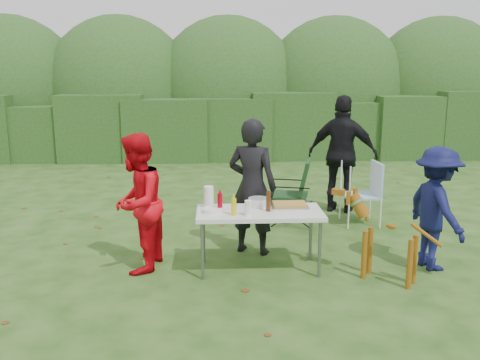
{
  "coord_description": "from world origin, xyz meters",
  "views": [
    {
      "loc": [
        -0.4,
        -5.86,
        2.38
      ],
      "look_at": [
        -0.09,
        0.51,
        1.0
      ],
      "focal_mm": 38.0,
      "sensor_mm": 36.0,
      "label": 1
    }
  ],
  "objects_px": {
    "folding_table": "(260,215)",
    "paper_towel_roll": "(209,197)",
    "mustard_bottle": "(234,207)",
    "ketchup_bottle": "(220,203)",
    "dog": "(390,240)",
    "beer_bottle": "(268,201)",
    "person_cook": "(252,187)",
    "person_red_jacket": "(137,203)",
    "person_black_puffy": "(342,154)",
    "child": "(436,209)",
    "camping_chair": "(289,191)",
    "lawn_chair": "(360,193)"
  },
  "relations": [
    {
      "from": "person_black_puffy",
      "to": "child",
      "type": "relative_size",
      "value": 1.32
    },
    {
      "from": "folding_table",
      "to": "camping_chair",
      "type": "relative_size",
      "value": 1.45
    },
    {
      "from": "beer_bottle",
      "to": "lawn_chair",
      "type": "bearing_deg",
      "value": 48.27
    },
    {
      "from": "dog",
      "to": "mustard_bottle",
      "type": "distance_m",
      "value": 1.82
    },
    {
      "from": "child",
      "to": "person_cook",
      "type": "bearing_deg",
      "value": 62.39
    },
    {
      "from": "person_red_jacket",
      "to": "mustard_bottle",
      "type": "distance_m",
      "value": 1.17
    },
    {
      "from": "folding_table",
      "to": "person_black_puffy",
      "type": "bearing_deg",
      "value": 57.46
    },
    {
      "from": "folding_table",
      "to": "camping_chair",
      "type": "height_order",
      "value": "camping_chair"
    },
    {
      "from": "person_cook",
      "to": "beer_bottle",
      "type": "distance_m",
      "value": 0.66
    },
    {
      "from": "dog",
      "to": "lawn_chair",
      "type": "distance_m",
      "value": 2.26
    },
    {
      "from": "camping_chair",
      "to": "ketchup_bottle",
      "type": "relative_size",
      "value": 4.7
    },
    {
      "from": "dog",
      "to": "paper_towel_roll",
      "type": "height_order",
      "value": "paper_towel_roll"
    },
    {
      "from": "mustard_bottle",
      "to": "ketchup_bottle",
      "type": "relative_size",
      "value": 0.91
    },
    {
      "from": "camping_chair",
      "to": "child",
      "type": "bearing_deg",
      "value": 142.14
    },
    {
      "from": "camping_chair",
      "to": "mustard_bottle",
      "type": "relative_size",
      "value": 5.17
    },
    {
      "from": "person_black_puffy",
      "to": "mustard_bottle",
      "type": "bearing_deg",
      "value": 78.54
    },
    {
      "from": "lawn_chair",
      "to": "camping_chair",
      "type": "bearing_deg",
      "value": -5.02
    },
    {
      "from": "mustard_bottle",
      "to": "beer_bottle",
      "type": "xyz_separation_m",
      "value": [
        0.42,
        0.14,
        0.02
      ]
    },
    {
      "from": "folding_table",
      "to": "mustard_bottle",
      "type": "height_order",
      "value": "mustard_bottle"
    },
    {
      "from": "folding_table",
      "to": "dog",
      "type": "height_order",
      "value": "dog"
    },
    {
      "from": "camping_chair",
      "to": "paper_towel_roll",
      "type": "xyz_separation_m",
      "value": [
        -1.24,
        -1.69,
        0.35
      ]
    },
    {
      "from": "person_red_jacket",
      "to": "mustard_bottle",
      "type": "bearing_deg",
      "value": 88.62
    },
    {
      "from": "child",
      "to": "camping_chair",
      "type": "bearing_deg",
      "value": 27.07
    },
    {
      "from": "person_cook",
      "to": "lawn_chair",
      "type": "relative_size",
      "value": 1.8
    },
    {
      "from": "person_black_puffy",
      "to": "dog",
      "type": "distance_m",
      "value": 3.01
    },
    {
      "from": "person_cook",
      "to": "paper_towel_roll",
      "type": "bearing_deg",
      "value": 60.3
    },
    {
      "from": "child",
      "to": "mustard_bottle",
      "type": "xyz_separation_m",
      "value": [
        -2.45,
        -0.12,
        0.09
      ]
    },
    {
      "from": "camping_chair",
      "to": "ketchup_bottle",
      "type": "distance_m",
      "value": 2.22
    },
    {
      "from": "dog",
      "to": "beer_bottle",
      "type": "bearing_deg",
      "value": 21.04
    },
    {
      "from": "person_red_jacket",
      "to": "lawn_chair",
      "type": "distance_m",
      "value": 3.68
    },
    {
      "from": "child",
      "to": "lawn_chair",
      "type": "xyz_separation_m",
      "value": [
        -0.38,
        1.87,
        -0.25
      ]
    },
    {
      "from": "ketchup_bottle",
      "to": "camping_chair",
      "type": "bearing_deg",
      "value": 59.82
    },
    {
      "from": "person_cook",
      "to": "child",
      "type": "relative_size",
      "value": 1.19
    },
    {
      "from": "person_cook",
      "to": "person_black_puffy",
      "type": "relative_size",
      "value": 0.9
    },
    {
      "from": "folding_table",
      "to": "paper_towel_roll",
      "type": "xyz_separation_m",
      "value": [
        -0.61,
        0.2,
        0.18
      ]
    },
    {
      "from": "mustard_bottle",
      "to": "person_black_puffy",
      "type": "bearing_deg",
      "value": 54.45
    },
    {
      "from": "child",
      "to": "paper_towel_roll",
      "type": "height_order",
      "value": "child"
    },
    {
      "from": "person_cook",
      "to": "folding_table",
      "type": "bearing_deg",
      "value": 118.04
    },
    {
      "from": "dog",
      "to": "ketchup_bottle",
      "type": "height_order",
      "value": "dog"
    },
    {
      "from": "folding_table",
      "to": "ketchup_bottle",
      "type": "relative_size",
      "value": 6.82
    },
    {
      "from": "camping_chair",
      "to": "beer_bottle",
      "type": "bearing_deg",
      "value": 88.87
    },
    {
      "from": "child",
      "to": "paper_towel_roll",
      "type": "relative_size",
      "value": 5.78
    },
    {
      "from": "dog",
      "to": "paper_towel_roll",
      "type": "distance_m",
      "value": 2.19
    },
    {
      "from": "person_red_jacket",
      "to": "mustard_bottle",
      "type": "height_order",
      "value": "person_red_jacket"
    },
    {
      "from": "dog",
      "to": "mustard_bottle",
      "type": "xyz_separation_m",
      "value": [
        -1.77,
        0.25,
        0.34
      ]
    },
    {
      "from": "folding_table",
      "to": "mustard_bottle",
      "type": "bearing_deg",
      "value": -151.97
    },
    {
      "from": "person_black_puffy",
      "to": "mustard_bottle",
      "type": "distance_m",
      "value": 3.34
    },
    {
      "from": "folding_table",
      "to": "dog",
      "type": "distance_m",
      "value": 1.53
    },
    {
      "from": "lawn_chair",
      "to": "person_black_puffy",
      "type": "bearing_deg",
      "value": -81.94
    },
    {
      "from": "paper_towel_roll",
      "to": "folding_table",
      "type": "bearing_deg",
      "value": -18.19
    }
  ]
}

